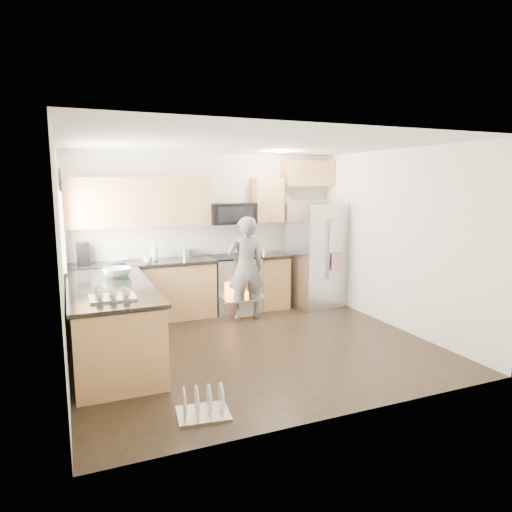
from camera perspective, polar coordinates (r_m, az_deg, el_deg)
name	(u,v)px	position (r m, az deg, el deg)	size (l,w,h in m)	color
ground	(254,346)	(6.11, -0.28, -11.16)	(4.50, 4.50, 0.00)	black
room_shell	(250,219)	(5.75, -0.69, 4.70)	(4.54, 4.04, 2.62)	white
back_cabinet_run	(178,257)	(7.32, -9.78, -0.08)	(4.45, 0.64, 2.50)	#C37C4E
peninsula	(112,322)	(5.81, -17.60, -7.85)	(0.96, 2.36, 1.04)	#C37C4E
stove_range	(234,271)	(7.58, -2.71, -1.86)	(0.76, 0.97, 1.79)	#B7B7BC
refrigerator	(317,255)	(7.92, 7.59, 0.10)	(0.97, 0.82, 1.77)	#B7B7BC
person	(246,268)	(7.10, -1.29, -1.53)	(0.59, 0.39, 1.61)	slate
dish_rack	(203,407)	(4.44, -6.64, -18.28)	(0.52, 0.44, 0.29)	#B7B7BC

